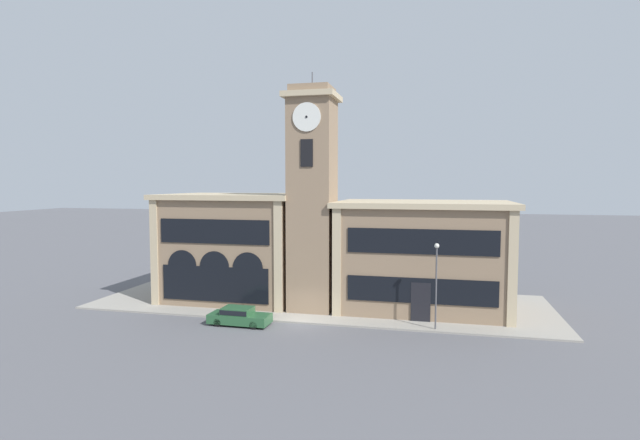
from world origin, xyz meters
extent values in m
plane|color=#56565B|center=(0.00, 0.00, 0.00)|extent=(300.00, 300.00, 0.00)
cube|color=gray|center=(0.00, 7.00, 0.07)|extent=(40.34, 13.99, 0.15)
cube|color=#897056|center=(0.00, 4.27, 8.91)|extent=(3.63, 3.63, 17.82)
cube|color=tan|center=(0.00, 4.27, 18.05)|extent=(4.33, 4.33, 0.45)
cube|color=#897056|center=(0.00, 4.27, 18.57)|extent=(3.34, 3.34, 0.60)
cylinder|color=#4C4C51|center=(0.00, 4.27, 19.47)|extent=(0.10, 0.10, 1.20)
cylinder|color=silver|center=(0.00, 2.40, 16.16)|extent=(2.31, 0.10, 2.31)
cylinder|color=black|center=(0.00, 2.33, 16.16)|extent=(0.18, 0.04, 0.18)
cylinder|color=silver|center=(-1.87, 4.27, 16.16)|extent=(0.10, 2.31, 2.31)
cylinder|color=black|center=(-1.94, 4.27, 16.16)|extent=(0.04, 0.18, 0.18)
cube|color=black|center=(0.00, 2.41, 13.31)|extent=(1.02, 0.10, 2.20)
cube|color=#897056|center=(-8.18, 7.22, 4.71)|extent=(12.12, 9.54, 9.43)
cube|color=tan|center=(-8.18, 7.22, 9.65)|extent=(12.82, 10.24, 0.45)
cube|color=tan|center=(-13.89, 2.39, 4.71)|extent=(0.70, 0.16, 9.43)
cube|color=tan|center=(-2.47, 2.39, 4.71)|extent=(0.70, 0.16, 9.43)
cube|color=black|center=(-8.18, 2.41, 6.79)|extent=(9.94, 0.10, 2.07)
cube|color=black|center=(-8.18, 2.41, 2.26)|extent=(9.70, 0.10, 3.02)
cylinder|color=black|center=(-11.21, 2.40, 3.77)|extent=(2.67, 0.06, 2.67)
cylinder|color=black|center=(-8.18, 2.40, 3.77)|extent=(2.67, 0.06, 2.67)
cylinder|color=black|center=(-5.15, 2.40, 3.77)|extent=(2.67, 0.06, 2.67)
cube|color=#897056|center=(9.14, 7.22, 4.44)|extent=(14.05, 9.54, 8.87)
cube|color=tan|center=(9.14, 7.22, 9.10)|extent=(14.75, 10.24, 0.45)
cube|color=tan|center=(2.47, 2.39, 4.44)|extent=(0.70, 0.16, 8.87)
cube|color=tan|center=(15.82, 2.39, 4.44)|extent=(0.70, 0.16, 8.87)
cube|color=black|center=(9.14, 2.41, 6.39)|extent=(11.52, 0.10, 1.95)
cube|color=black|center=(9.14, 2.40, 1.60)|extent=(1.50, 0.12, 3.19)
cube|color=black|center=(9.14, 2.41, 2.56)|extent=(11.52, 0.10, 1.99)
cube|color=#285633|center=(-4.38, -1.28, 0.51)|extent=(4.75, 1.98, 0.69)
cube|color=#285633|center=(-4.56, -1.28, 1.11)|extent=(2.30, 1.74, 0.49)
cube|color=black|center=(-4.56, -1.28, 1.11)|extent=(2.21, 1.78, 0.37)
cylinder|color=black|center=(-2.90, -0.47, 0.30)|extent=(0.61, 0.23, 0.60)
cylinder|color=black|center=(-2.93, -2.14, 0.30)|extent=(0.61, 0.23, 0.60)
cylinder|color=black|center=(-5.82, -0.42, 0.30)|extent=(0.61, 0.23, 0.60)
cylinder|color=black|center=(-5.85, -2.09, 0.30)|extent=(0.61, 0.23, 0.60)
cylinder|color=#4C4C51|center=(10.29, 0.53, 3.15)|extent=(0.12, 0.12, 6.01)
sphere|color=silver|center=(10.29, 0.53, 6.34)|extent=(0.36, 0.36, 0.36)
camera|label=1|loc=(10.33, -36.50, 10.90)|focal=28.00mm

